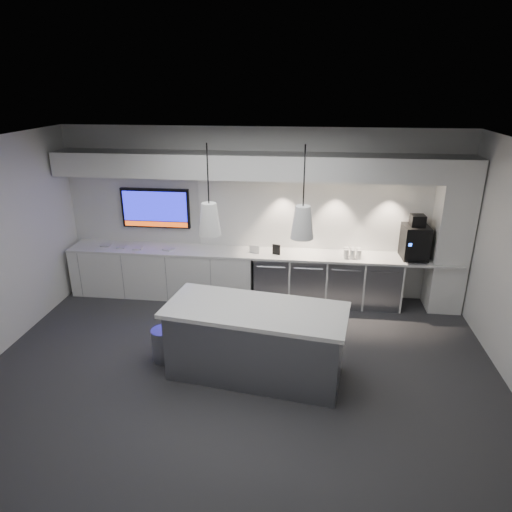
# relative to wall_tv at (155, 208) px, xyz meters

# --- Properties ---
(floor) EXTENTS (7.00, 7.00, 0.00)m
(floor) POSITION_rel_wall_tv_xyz_m (1.90, -2.45, -1.56)
(floor) COLOR #2E2E31
(floor) RESTS_ON ground
(ceiling) EXTENTS (7.00, 7.00, 0.00)m
(ceiling) POSITION_rel_wall_tv_xyz_m (1.90, -2.45, 1.44)
(ceiling) COLOR black
(ceiling) RESTS_ON wall_back
(wall_back) EXTENTS (7.00, 0.00, 7.00)m
(wall_back) POSITION_rel_wall_tv_xyz_m (1.90, 0.05, -0.06)
(wall_back) COLOR silver
(wall_back) RESTS_ON floor
(wall_front) EXTENTS (7.00, 0.00, 7.00)m
(wall_front) POSITION_rel_wall_tv_xyz_m (1.90, -4.95, -0.06)
(wall_front) COLOR silver
(wall_front) RESTS_ON floor
(back_counter) EXTENTS (6.80, 0.65, 0.04)m
(back_counter) POSITION_rel_wall_tv_xyz_m (1.90, -0.27, -0.68)
(back_counter) COLOR white
(back_counter) RESTS_ON left_base_cabinets
(left_base_cabinets) EXTENTS (3.30, 0.63, 0.86)m
(left_base_cabinets) POSITION_rel_wall_tv_xyz_m (0.15, -0.27, -1.13)
(left_base_cabinets) COLOR white
(left_base_cabinets) RESTS_ON floor
(fridge_unit_a) EXTENTS (0.60, 0.61, 0.85)m
(fridge_unit_a) POSITION_rel_wall_tv_xyz_m (2.15, -0.27, -1.13)
(fridge_unit_a) COLOR gray
(fridge_unit_a) RESTS_ON floor
(fridge_unit_b) EXTENTS (0.60, 0.61, 0.85)m
(fridge_unit_b) POSITION_rel_wall_tv_xyz_m (2.78, -0.27, -1.13)
(fridge_unit_b) COLOR gray
(fridge_unit_b) RESTS_ON floor
(fridge_unit_c) EXTENTS (0.60, 0.61, 0.85)m
(fridge_unit_c) POSITION_rel_wall_tv_xyz_m (3.41, -0.27, -1.13)
(fridge_unit_c) COLOR gray
(fridge_unit_c) RESTS_ON floor
(fridge_unit_d) EXTENTS (0.60, 0.61, 0.85)m
(fridge_unit_d) POSITION_rel_wall_tv_xyz_m (4.04, -0.27, -1.13)
(fridge_unit_d) COLOR gray
(fridge_unit_d) RESTS_ON floor
(backsplash) EXTENTS (4.60, 0.03, 1.30)m
(backsplash) POSITION_rel_wall_tv_xyz_m (3.10, 0.03, -0.01)
(backsplash) COLOR white
(backsplash) RESTS_ON wall_back
(soffit) EXTENTS (6.90, 0.60, 0.40)m
(soffit) POSITION_rel_wall_tv_xyz_m (1.90, -0.25, 0.84)
(soffit) COLOR white
(soffit) RESTS_ON wall_back
(column) EXTENTS (0.55, 0.55, 2.60)m
(column) POSITION_rel_wall_tv_xyz_m (5.10, -0.25, -0.26)
(column) COLOR white
(column) RESTS_ON floor
(wall_tv) EXTENTS (1.25, 0.07, 0.72)m
(wall_tv) POSITION_rel_wall_tv_xyz_m (0.00, 0.00, 0.00)
(wall_tv) COLOR black
(wall_tv) RESTS_ON wall_back
(island) EXTENTS (2.45, 1.33, 0.99)m
(island) POSITION_rel_wall_tv_xyz_m (2.12, -2.55, -1.06)
(island) COLOR gray
(island) RESTS_ON floor
(bin) EXTENTS (0.42, 0.42, 0.47)m
(bin) POSITION_rel_wall_tv_xyz_m (0.80, -2.36, -1.32)
(bin) COLOR gray
(bin) RESTS_ON floor
(coffee_machine) EXTENTS (0.43, 0.60, 0.75)m
(coffee_machine) POSITION_rel_wall_tv_xyz_m (4.53, -0.25, -0.35)
(coffee_machine) COLOR black
(coffee_machine) RESTS_ON back_counter
(sign_black) EXTENTS (0.14, 0.06, 0.18)m
(sign_black) POSITION_rel_wall_tv_xyz_m (2.22, -0.35, -0.57)
(sign_black) COLOR black
(sign_black) RESTS_ON back_counter
(sign_white) EXTENTS (0.18, 0.07, 0.14)m
(sign_white) POSITION_rel_wall_tv_xyz_m (1.84, -0.33, -0.59)
(sign_white) COLOR white
(sign_white) RESTS_ON back_counter
(cup_cluster) EXTENTS (0.29, 0.18, 0.16)m
(cup_cluster) POSITION_rel_wall_tv_xyz_m (3.51, -0.36, -0.58)
(cup_cluster) COLOR silver
(cup_cluster) RESTS_ON back_counter
(tray_a) EXTENTS (0.18, 0.18, 0.02)m
(tray_a) POSITION_rel_wall_tv_xyz_m (-0.89, -0.28, -0.65)
(tray_a) COLOR #B3B3B3
(tray_a) RESTS_ON back_counter
(tray_b) EXTENTS (0.17, 0.17, 0.02)m
(tray_b) POSITION_rel_wall_tv_xyz_m (-0.57, -0.33, -0.65)
(tray_b) COLOR #B3B3B3
(tray_b) RESTS_ON back_counter
(tray_c) EXTENTS (0.18, 0.18, 0.02)m
(tray_c) POSITION_rel_wall_tv_xyz_m (-0.26, -0.36, -0.65)
(tray_c) COLOR #B3B3B3
(tray_c) RESTS_ON back_counter
(tray_d) EXTENTS (0.20, 0.20, 0.02)m
(tray_d) POSITION_rel_wall_tv_xyz_m (0.29, -0.34, -0.65)
(tray_d) COLOR #B3B3B3
(tray_d) RESTS_ON back_counter
(pendant_left) EXTENTS (0.27, 0.27, 1.09)m
(pendant_left) POSITION_rel_wall_tv_xyz_m (1.56, -2.55, 0.59)
(pendant_left) COLOR white
(pendant_left) RESTS_ON ceiling
(pendant_right) EXTENTS (0.27, 0.27, 1.09)m
(pendant_right) POSITION_rel_wall_tv_xyz_m (2.67, -2.55, 0.59)
(pendant_right) COLOR white
(pendant_right) RESTS_ON ceiling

